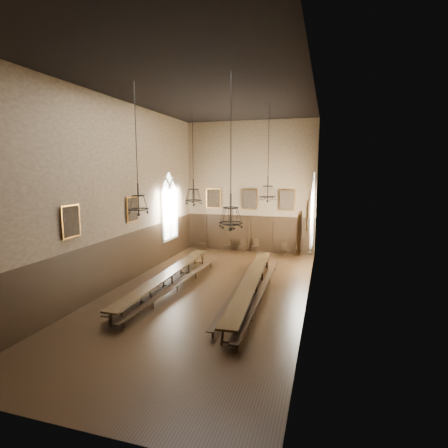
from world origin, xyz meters
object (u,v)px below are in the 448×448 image
at_px(bench_right_inner, 238,290).
at_px(chandelier_back_left, 193,195).
at_px(bench_left_outer, 158,282).
at_px(bench_right_outer, 261,293).
at_px(chair_6, 285,251).
at_px(chair_4, 255,249).
at_px(bench_left_inner, 177,286).
at_px(chair_0, 201,245).
at_px(chandelier_back_right, 268,190).
at_px(chandelier_front_left, 138,201).
at_px(table_right, 251,287).
at_px(chair_7, 298,252).
at_px(table_left, 168,280).
at_px(chair_2, 227,247).
at_px(chandelier_front_right, 231,213).
at_px(chair_3, 242,248).

xyz_separation_m(bench_right_inner, chandelier_back_left, (-3.12, 2.56, 4.12)).
distance_m(bench_left_outer, chandelier_back_left, 4.92).
bearing_deg(bench_left_outer, chandelier_back_left, 70.14).
xyz_separation_m(bench_right_outer, chair_6, (0.03, 8.58, -0.03)).
distance_m(bench_right_inner, chair_4, 8.54).
height_order(bench_left_inner, chair_0, chair_0).
bearing_deg(chandelier_back_right, bench_left_outer, -150.90).
relative_size(bench_left_outer, chandelier_front_left, 1.81).
distance_m(table_right, chair_4, 8.50).
height_order(bench_left_outer, chair_7, chair_7).
bearing_deg(chair_0, table_right, -41.44).
relative_size(table_left, chandelier_back_right, 2.06).
distance_m(chair_2, chandelier_back_left, 7.15).
relative_size(table_left, bench_left_outer, 1.09).
distance_m(bench_right_outer, chandelier_front_right, 4.73).
bearing_deg(chandelier_back_right, chandelier_back_left, -177.38).
distance_m(bench_left_inner, chair_3, 8.76).
bearing_deg(table_left, chandelier_front_left, -88.53).
height_order(bench_left_inner, chandelier_front_right, chandelier_front_right).
relative_size(chair_4, chandelier_front_left, 0.20).
bearing_deg(bench_left_inner, bench_right_inner, 5.88).
distance_m(table_right, chandelier_back_left, 5.96).
xyz_separation_m(bench_left_outer, chair_7, (6.04, 8.40, 0.04)).
bearing_deg(bench_left_outer, bench_left_inner, -15.94).
relative_size(table_left, chair_7, 10.12).
bearing_deg(table_right, chair_4, 99.99).
distance_m(chair_3, chair_6, 2.97).
relative_size(table_right, chandelier_back_left, 2.06).
distance_m(bench_right_inner, chandelier_back_right, 5.25).
relative_size(chair_6, chandelier_front_left, 0.17).
xyz_separation_m(chair_2, chair_6, (4.08, 0.02, -0.01)).
bearing_deg(chair_4, chandelier_back_right, -66.51).
relative_size(chair_2, chandelier_back_right, 0.19).
bearing_deg(chandelier_back_right, chandelier_front_left, -128.87).
xyz_separation_m(bench_right_inner, chandelier_front_left, (-3.44, -2.56, 4.22)).
bearing_deg(chandelier_back_left, chandelier_front_right, -56.67).
height_order(bench_right_inner, chair_3, chair_3).
height_order(bench_left_outer, chandelier_back_right, chandelier_back_right).
bearing_deg(chandelier_front_left, table_left, 91.47).
distance_m(bench_left_inner, chandelier_back_left, 5.02).
bearing_deg(table_left, bench_right_inner, -0.99).
height_order(table_right, chandelier_back_right, chandelier_back_right).
xyz_separation_m(bench_right_inner, chair_3, (-1.83, 8.40, 0.01)).
xyz_separation_m(bench_right_inner, chair_4, (-0.90, 8.49, 0.03)).
xyz_separation_m(bench_left_outer, chandelier_front_right, (4.45, -2.86, 3.88)).
height_order(chair_3, chandelier_back_right, chandelier_back_right).
bearing_deg(chair_0, bench_right_inner, -44.68).
height_order(bench_right_outer, chair_4, chair_4).
height_order(bench_right_outer, chair_6, chair_6).
xyz_separation_m(table_left, bench_left_inner, (0.64, -0.36, -0.12)).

